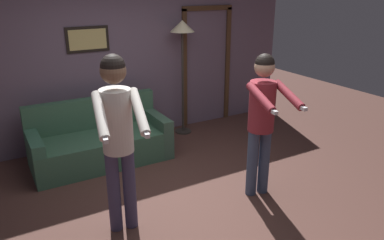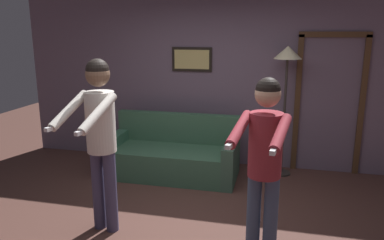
{
  "view_description": "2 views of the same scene",
  "coord_description": "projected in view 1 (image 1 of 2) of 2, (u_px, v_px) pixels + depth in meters",
  "views": [
    {
      "loc": [
        -1.83,
        -3.41,
        2.41
      ],
      "look_at": [
        -0.08,
        -0.35,
        1.13
      ],
      "focal_mm": 35.0,
      "sensor_mm": 36.0,
      "label": 1
    },
    {
      "loc": [
        0.96,
        -3.52,
        2.1
      ],
      "look_at": [
        0.16,
        -0.12,
        1.26
      ],
      "focal_mm": 35.0,
      "sensor_mm": 36.0,
      "label": 2
    }
  ],
  "objects": [
    {
      "name": "torchiere_lamp",
      "position": [
        182.0,
        37.0,
        5.95
      ],
      "size": [
        0.39,
        0.39,
        1.89
      ],
      "color": "#332D28",
      "rests_on": "ground_plane"
    },
    {
      "name": "person_standing_left",
      "position": [
        118.0,
        128.0,
        3.56
      ],
      "size": [
        0.52,
        0.74,
        1.83
      ],
      "color": "#434062",
      "rests_on": "ground_plane"
    },
    {
      "name": "person_standing_right",
      "position": [
        262.0,
        113.0,
        4.24
      ],
      "size": [
        0.52,
        0.74,
        1.71
      ],
      "color": "#3F4F6D",
      "rests_on": "ground_plane"
    },
    {
      "name": "couch",
      "position": [
        100.0,
        143.0,
        5.35
      ],
      "size": [
        1.9,
        0.86,
        0.87
      ],
      "color": "#396047",
      "rests_on": "ground_plane"
    },
    {
      "name": "back_wall_assembly",
      "position": [
        115.0,
        60.0,
        5.84
      ],
      "size": [
        6.4,
        0.1,
        2.6
      ],
      "color": "slate",
      "rests_on": "ground_plane"
    },
    {
      "name": "ground_plane",
      "position": [
        183.0,
        200.0,
        4.46
      ],
      "size": [
        12.0,
        12.0,
        0.0
      ],
      "primitive_type": "plane",
      "color": "#50312A"
    }
  ]
}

